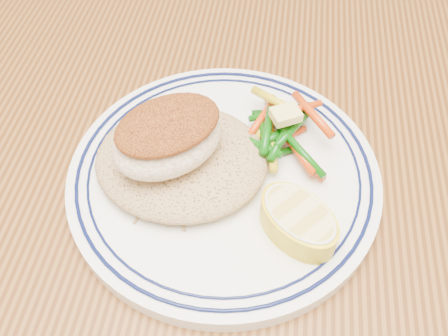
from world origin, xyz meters
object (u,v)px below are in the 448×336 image
rice_pilaf (181,157)px  lemon_wedge (298,221)px  vegetable_pile (278,130)px  dining_table (233,240)px  plate (224,176)px  fish_fillet (168,137)px

rice_pilaf → lemon_wedge: size_ratio=1.63×
vegetable_pile → dining_table: bearing=-128.6°
dining_table → vegetable_pile: 0.14m
rice_pilaf → vegetable_pile: (0.08, 0.04, -0.00)m
plate → lemon_wedge: bearing=-38.4°
plate → dining_table: bearing=-1.3°
plate → fish_fillet: size_ratio=2.37×
rice_pilaf → vegetable_pile: 0.09m
dining_table → plate: 0.11m
dining_table → lemon_wedge: (0.05, -0.05, 0.13)m
plate → rice_pilaf: size_ratio=1.83×
dining_table → vegetable_pile: vegetable_pile is taller
fish_fillet → vegetable_pile: size_ratio=1.15×
fish_fillet → dining_table: bearing=6.5°
plate → rice_pilaf: 0.04m
dining_table → rice_pilaf: size_ratio=10.36×
lemon_wedge → dining_table: bearing=137.2°
rice_pilaf → vegetable_pile: bearing=28.0°
lemon_wedge → rice_pilaf: bearing=153.4°
lemon_wedge → fish_fillet: bearing=157.6°
fish_fillet → lemon_wedge: bearing=-22.4°
rice_pilaf → fish_fillet: 0.03m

